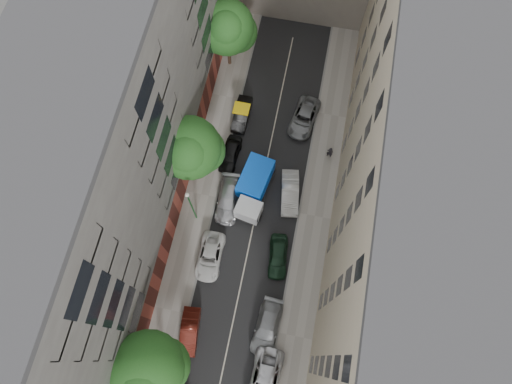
% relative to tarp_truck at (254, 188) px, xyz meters
% --- Properties ---
extents(ground, '(120.00, 120.00, 0.00)m').
position_rel_tarp_truck_xyz_m(ground, '(0.60, -1.09, -1.52)').
color(ground, '#4C4C49').
rests_on(ground, ground).
extents(road_surface, '(8.00, 44.00, 0.02)m').
position_rel_tarp_truck_xyz_m(road_surface, '(0.60, -1.09, -1.51)').
color(road_surface, black).
rests_on(road_surface, ground).
extents(sidewalk_left, '(3.00, 44.00, 0.15)m').
position_rel_tarp_truck_xyz_m(sidewalk_left, '(-4.90, -1.09, -1.45)').
color(sidewalk_left, gray).
rests_on(sidewalk_left, ground).
extents(sidewalk_right, '(3.00, 44.00, 0.15)m').
position_rel_tarp_truck_xyz_m(sidewalk_right, '(6.10, -1.09, -1.45)').
color(sidewalk_right, gray).
rests_on(sidewalk_right, ground).
extents(building_left, '(8.00, 44.00, 20.00)m').
position_rel_tarp_truck_xyz_m(building_left, '(-10.40, -1.09, 8.48)').
color(building_left, '#4F4C49').
rests_on(building_left, ground).
extents(building_right, '(8.00, 44.00, 20.00)m').
position_rel_tarp_truck_xyz_m(building_right, '(11.60, -1.09, 8.48)').
color(building_right, '#B5A48D').
rests_on(building_right, ground).
extents(tarp_truck, '(3.35, 6.35, 2.77)m').
position_rel_tarp_truck_xyz_m(tarp_truck, '(0.00, 0.00, 0.00)').
color(tarp_truck, black).
rests_on(tarp_truck, ground).
extents(car_left_1, '(1.87, 4.23, 1.35)m').
position_rel_tarp_truck_xyz_m(car_left_1, '(-2.81, -13.52, -0.85)').
color(car_left_1, '#4E160F').
rests_on(car_left_1, ground).
extents(car_left_2, '(2.25, 4.69, 1.29)m').
position_rel_tarp_truck_xyz_m(car_left_2, '(-2.61, -6.89, -0.88)').
color(car_left_2, silver).
rests_on(car_left_2, ground).
extents(car_left_3, '(2.36, 5.07, 1.43)m').
position_rel_tarp_truck_xyz_m(car_left_3, '(-2.20, -1.29, -0.81)').
color(car_left_3, '#B6B7BB').
rests_on(car_left_3, ground).
extents(car_left_4, '(1.85, 4.10, 1.37)m').
position_rel_tarp_truck_xyz_m(car_left_4, '(-3.00, 3.34, -0.84)').
color(car_left_4, black).
rests_on(car_left_4, ground).
extents(car_left_5, '(1.47, 4.12, 1.36)m').
position_rel_tarp_truck_xyz_m(car_left_5, '(-2.82, 7.91, -0.85)').
color(car_left_5, black).
rests_on(car_left_5, ground).
extents(car_right_0, '(2.61, 5.44, 1.49)m').
position_rel_tarp_truck_xyz_m(car_right_0, '(4.20, -16.09, -0.78)').
color(car_right_0, silver).
rests_on(car_right_0, ground).
extents(car_right_1, '(2.34, 5.06, 1.43)m').
position_rel_tarp_truck_xyz_m(car_right_1, '(3.58, -11.89, -0.81)').
color(car_right_1, gray).
rests_on(car_right_1, ground).
extents(car_right_2, '(2.15, 4.35, 1.43)m').
position_rel_tarp_truck_xyz_m(car_right_2, '(3.40, -5.69, -0.81)').
color(car_right_2, black).
rests_on(car_right_2, ground).
extents(car_right_3, '(2.30, 4.76, 1.51)m').
position_rel_tarp_truck_xyz_m(car_right_3, '(3.40, 0.51, -0.77)').
color(car_right_3, silver).
rests_on(car_right_3, ground).
extents(car_right_4, '(3.05, 5.27, 1.38)m').
position_rel_tarp_truck_xyz_m(car_right_4, '(3.40, 8.71, -0.83)').
color(car_right_4, slate).
rests_on(car_right_4, ground).
extents(tree_near, '(5.86, 5.67, 8.21)m').
position_rel_tarp_truck_xyz_m(tree_near, '(-4.41, -16.93, 3.85)').
color(tree_near, '#382619').
rests_on(tree_near, sidewalk_left).
extents(tree_mid, '(5.81, 5.62, 8.46)m').
position_rel_tarp_truck_xyz_m(tree_mid, '(-5.70, 0.87, 4.09)').
color(tree_mid, '#382619').
rests_on(tree_mid, sidewalk_left).
extents(tree_far, '(5.57, 5.33, 8.28)m').
position_rel_tarp_truck_xyz_m(tree_far, '(-5.35, 13.92, 4.02)').
color(tree_far, '#382619').
rests_on(tree_far, sidewalk_left).
extents(lamp_post, '(0.36, 0.36, 6.45)m').
position_rel_tarp_truck_xyz_m(lamp_post, '(-4.77, -3.44, 2.60)').
color(lamp_post, '#185622').
rests_on(lamp_post, sidewalk_left).
extents(pedestrian, '(0.67, 0.49, 1.71)m').
position_rel_tarp_truck_xyz_m(pedestrian, '(6.46, 5.30, -0.52)').
color(pedestrian, black).
rests_on(pedestrian, sidewalk_right).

